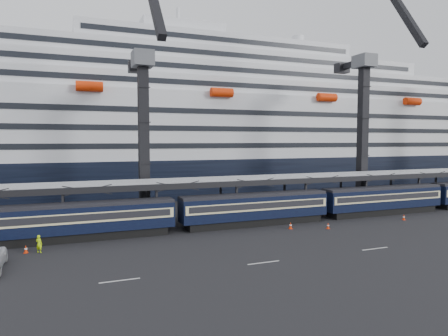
# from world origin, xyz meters

# --- Properties ---
(ground) EXTENTS (260.00, 260.00, 0.00)m
(ground) POSITION_xyz_m (0.00, 0.00, 0.00)
(ground) COLOR black
(ground) RESTS_ON ground
(train) EXTENTS (133.05, 3.00, 4.05)m
(train) POSITION_xyz_m (-4.65, 10.00, 2.20)
(train) COLOR black
(train) RESTS_ON ground
(canopy) EXTENTS (130.00, 6.25, 5.53)m
(canopy) POSITION_xyz_m (0.00, 14.00, 5.25)
(canopy) COLOR gray
(canopy) RESTS_ON ground
(cruise_ship) EXTENTS (214.09, 28.84, 34.00)m
(cruise_ship) POSITION_xyz_m (-1.08, 45.99, 12.34)
(cruise_ship) COLOR black
(cruise_ship) RESTS_ON ground
(crane_dark_near) EXTENTS (4.50, 17.75, 35.08)m
(crane_dark_near) POSITION_xyz_m (-20.00, 18.59, 11.93)
(crane_dark_near) COLOR #4E5056
(crane_dark_near) RESTS_ON ground
(crane_dark_mid) EXTENTS (4.50, 18.24, 39.64)m
(crane_dark_mid) POSITION_xyz_m (15.00, 17.59, 13.36)
(crane_dark_mid) COLOR #4E5056
(crane_dark_mid) RESTS_ON ground
(worker) EXTENTS (0.73, 0.66, 1.67)m
(worker) POSITION_xyz_m (-32.08, 6.35, 0.84)
(worker) COLOR #C4F70D
(worker) RESTS_ON ground
(traffic_cone_b) EXTENTS (0.38, 0.38, 0.76)m
(traffic_cone_b) POSITION_xyz_m (-33.22, 6.67, 0.38)
(traffic_cone_b) COLOR red
(traffic_cone_b) RESTS_ON ground
(traffic_cone_c) EXTENTS (0.41, 0.41, 0.82)m
(traffic_cone_c) POSITION_xyz_m (-5.08, 6.53, 0.41)
(traffic_cone_c) COLOR red
(traffic_cone_c) RESTS_ON ground
(traffic_cone_d) EXTENTS (0.37, 0.37, 0.74)m
(traffic_cone_d) POSITION_xyz_m (-0.93, 4.92, 0.36)
(traffic_cone_d) COLOR red
(traffic_cone_d) RESTS_ON ground
(traffic_cone_e) EXTENTS (0.37, 0.37, 0.74)m
(traffic_cone_e) POSITION_xyz_m (11.54, 5.69, 0.37)
(traffic_cone_e) COLOR red
(traffic_cone_e) RESTS_ON ground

